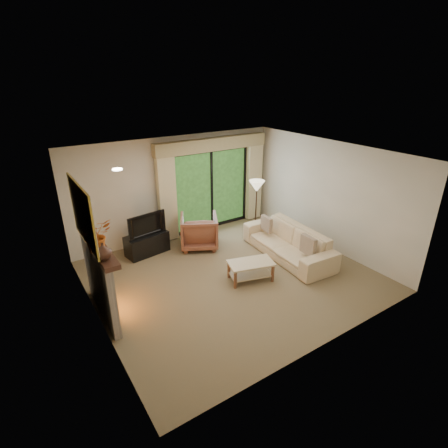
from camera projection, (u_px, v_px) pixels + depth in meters
floor at (232, 276)px, 7.46m from camera, size 5.50×5.50×0.00m
ceiling at (233, 155)px, 6.42m from camera, size 5.50×5.50×0.00m
wall_back at (177, 188)px, 8.86m from camera, size 5.00×0.00×5.00m
wall_front at (330, 276)px, 5.02m from camera, size 5.00×0.00×5.00m
wall_left at (90, 256)px, 5.56m from camera, size 0.00×5.00×5.00m
wall_right at (327, 195)px, 8.32m from camera, size 0.00×5.00×5.00m
fireplace at (100, 281)px, 6.02m from camera, size 0.24×1.70×1.37m
mirror at (83, 214)px, 5.47m from camera, size 0.07×1.45×1.02m
sliding_door at (211, 189)px, 9.40m from camera, size 2.26×0.10×2.16m
curtain_left at (167, 196)px, 8.60m from camera, size 0.45×0.18×2.35m
curtain_right at (254, 179)px, 9.96m from camera, size 0.45×0.18×2.35m
cornice at (213, 144)px, 8.85m from camera, size 3.20×0.24×0.32m
media_console at (147, 244)px, 8.30m from camera, size 1.06×0.59×0.50m
tv at (145, 224)px, 8.09m from camera, size 0.95×0.26×0.54m
armchair at (199, 231)px, 8.57m from camera, size 1.20×1.21×0.82m
sofa at (288, 242)px, 8.15m from camera, size 1.11×2.48×0.71m
pillow_near at (308, 245)px, 7.47m from camera, size 0.14×0.41×0.41m
pillow_far at (267, 224)px, 8.55m from camera, size 0.12×0.38×0.37m
coffee_table at (251, 271)px, 7.24m from camera, size 1.03×0.74×0.41m
floor_lamp at (256, 208)px, 9.08m from camera, size 0.49×0.49×1.49m
vase at (103, 251)px, 5.29m from camera, size 0.32×0.32×0.27m
branches at (96, 235)px, 5.50m from camera, size 0.57×0.53×0.53m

